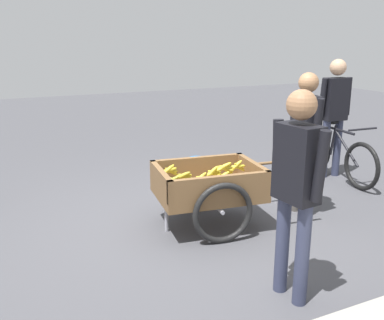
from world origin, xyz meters
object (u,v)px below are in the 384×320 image
object	(u,v)px
bystander_person	(297,178)
cyclist_person	(335,107)
plastic_bucket	(196,167)
vendor_person	(305,132)
fruit_cart	(209,188)
bicycle	(337,156)

from	to	relation	value
bystander_person	cyclist_person	bearing A→B (deg)	-137.22
plastic_bucket	bystander_person	distance (m)	3.35
vendor_person	cyclist_person	world-z (taller)	cyclist_person
fruit_cart	bicycle	distance (m)	2.55
bicycle	cyclist_person	xyz separation A→B (m)	(-0.01, -0.15, 0.69)
bicycle	cyclist_person	size ratio (longest dim) A/B	0.97
cyclist_person	bystander_person	distance (m)	3.43
vendor_person	plastic_bucket	world-z (taller)	vendor_person
fruit_cart	plastic_bucket	world-z (taller)	fruit_cart
bicycle	vendor_person	bearing A→B (deg)	32.13
fruit_cart	bystander_person	distance (m)	1.60
vendor_person	cyclist_person	distance (m)	1.66
vendor_person	cyclist_person	xyz separation A→B (m)	(-1.33, -0.98, 0.05)
vendor_person	cyclist_person	bearing A→B (deg)	-143.63
vendor_person	bicycle	bearing A→B (deg)	-147.87
plastic_bucket	bystander_person	size ratio (longest dim) A/B	0.18
cyclist_person	fruit_cart	bearing A→B (deg)	18.60
cyclist_person	bystander_person	size ratio (longest dim) A/B	1.04
fruit_cart	vendor_person	bearing A→B (deg)	172.46
vendor_person	bicycle	world-z (taller)	vendor_person
bystander_person	fruit_cart	bearing A→B (deg)	-91.74
cyclist_person	plastic_bucket	bearing A→B (deg)	-24.77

